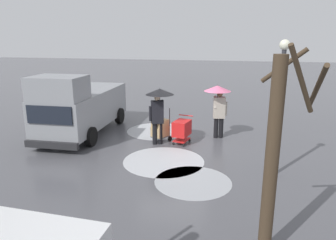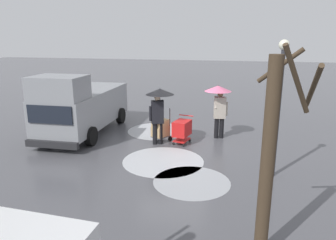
{
  "view_description": "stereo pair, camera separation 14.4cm",
  "coord_description": "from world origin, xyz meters",
  "px_view_note": "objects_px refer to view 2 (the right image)",
  "views": [
    {
      "loc": [
        -2.24,
        10.83,
        3.91
      ],
      "look_at": [
        0.18,
        0.26,
        1.05
      ],
      "focal_mm": 33.56,
      "sensor_mm": 36.0,
      "label": 1
    },
    {
      "loc": [
        -2.38,
        10.8,
        3.91
      ],
      "look_at": [
        0.18,
        0.26,
        1.05
      ],
      "focal_mm": 33.56,
      "sensor_mm": 36.0,
      "label": 2
    }
  ],
  "objects_px": {
    "hand_dolly_boxes": "(161,129)",
    "pedestrian_pink_side": "(219,99)",
    "pedestrian_black_side": "(159,103)",
    "shopping_cart_vendor": "(182,129)",
    "street_lamp": "(279,96)",
    "bare_tree_near": "(270,156)",
    "cargo_van_parked_right": "(82,106)"
  },
  "relations": [
    {
      "from": "hand_dolly_boxes",
      "to": "street_lamp",
      "type": "xyz_separation_m",
      "value": [
        -3.97,
        2.22,
        1.84
      ]
    },
    {
      "from": "cargo_van_parked_right",
      "to": "street_lamp",
      "type": "distance_m",
      "value": 7.9
    },
    {
      "from": "cargo_van_parked_right",
      "to": "pedestrian_black_side",
      "type": "xyz_separation_m",
      "value": [
        -3.44,
        0.54,
        0.41
      ]
    },
    {
      "from": "bare_tree_near",
      "to": "street_lamp",
      "type": "distance_m",
      "value": 3.73
    },
    {
      "from": "pedestrian_pink_side",
      "to": "pedestrian_black_side",
      "type": "relative_size",
      "value": 1.0
    },
    {
      "from": "pedestrian_pink_side",
      "to": "bare_tree_near",
      "type": "bearing_deg",
      "value": 101.66
    },
    {
      "from": "shopping_cart_vendor",
      "to": "street_lamp",
      "type": "relative_size",
      "value": 0.26
    },
    {
      "from": "cargo_van_parked_right",
      "to": "street_lamp",
      "type": "bearing_deg",
      "value": 161.35
    },
    {
      "from": "cargo_van_parked_right",
      "to": "pedestrian_black_side",
      "type": "distance_m",
      "value": 3.5
    },
    {
      "from": "hand_dolly_boxes",
      "to": "pedestrian_black_side",
      "type": "bearing_deg",
      "value": 92.76
    },
    {
      "from": "hand_dolly_boxes",
      "to": "pedestrian_black_side",
      "type": "relative_size",
      "value": 0.61
    },
    {
      "from": "shopping_cart_vendor",
      "to": "pedestrian_black_side",
      "type": "bearing_deg",
      "value": 16.94
    },
    {
      "from": "shopping_cart_vendor",
      "to": "hand_dolly_boxes",
      "type": "bearing_deg",
      "value": -0.53
    },
    {
      "from": "cargo_van_parked_right",
      "to": "bare_tree_near",
      "type": "distance_m",
      "value": 9.32
    },
    {
      "from": "street_lamp",
      "to": "pedestrian_black_side",
      "type": "bearing_deg",
      "value": -26.3
    },
    {
      "from": "hand_dolly_boxes",
      "to": "pedestrian_black_side",
      "type": "height_order",
      "value": "pedestrian_black_side"
    },
    {
      "from": "shopping_cart_vendor",
      "to": "hand_dolly_boxes",
      "type": "height_order",
      "value": "hand_dolly_boxes"
    },
    {
      "from": "pedestrian_black_side",
      "to": "bare_tree_near",
      "type": "relative_size",
      "value": 0.56
    },
    {
      "from": "pedestrian_pink_side",
      "to": "street_lamp",
      "type": "xyz_separation_m",
      "value": [
        -1.88,
        3.22,
        0.79
      ]
    },
    {
      "from": "hand_dolly_boxes",
      "to": "street_lamp",
      "type": "bearing_deg",
      "value": 150.83
    },
    {
      "from": "shopping_cart_vendor",
      "to": "street_lamp",
      "type": "bearing_deg",
      "value": 144.81
    },
    {
      "from": "shopping_cart_vendor",
      "to": "pedestrian_pink_side",
      "type": "xyz_separation_m",
      "value": [
        -1.25,
        -1.01,
        1.02
      ]
    },
    {
      "from": "pedestrian_black_side",
      "to": "street_lamp",
      "type": "height_order",
      "value": "street_lamp"
    },
    {
      "from": "cargo_van_parked_right",
      "to": "pedestrian_pink_side",
      "type": "distance_m",
      "value": 5.58
    },
    {
      "from": "shopping_cart_vendor",
      "to": "street_lamp",
      "type": "xyz_separation_m",
      "value": [
        -3.13,
        2.21,
        1.8
      ]
    },
    {
      "from": "street_lamp",
      "to": "pedestrian_pink_side",
      "type": "bearing_deg",
      "value": -59.69
    },
    {
      "from": "bare_tree_near",
      "to": "shopping_cart_vendor",
      "type": "bearing_deg",
      "value": -65.56
    },
    {
      "from": "hand_dolly_boxes",
      "to": "pedestrian_pink_side",
      "type": "xyz_separation_m",
      "value": [
        -2.09,
        -1.0,
        1.06
      ]
    },
    {
      "from": "hand_dolly_boxes",
      "to": "pedestrian_pink_side",
      "type": "bearing_deg",
      "value": -154.46
    },
    {
      "from": "bare_tree_near",
      "to": "street_lamp",
      "type": "relative_size",
      "value": 0.99
    },
    {
      "from": "pedestrian_black_side",
      "to": "cargo_van_parked_right",
      "type": "bearing_deg",
      "value": -8.92
    },
    {
      "from": "hand_dolly_boxes",
      "to": "pedestrian_black_side",
      "type": "xyz_separation_m",
      "value": [
        -0.01,
        0.26,
        1.06
      ]
    }
  ]
}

